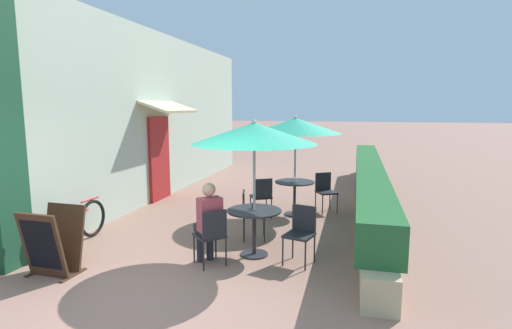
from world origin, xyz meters
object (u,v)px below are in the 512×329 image
(cafe_chair_near_right, at_px, (250,211))
(coffee_cup_mid, at_px, (295,180))
(cafe_chair_mid_left, at_px, (262,194))
(coffee_cup_near, at_px, (254,205))
(cafe_chair_mid_right, at_px, (325,189))
(cafe_chair_near_back, at_px, (212,233))
(patio_umbrella_near, at_px, (254,133))
(patio_table_near, at_px, (254,221))
(patio_umbrella_mid, at_px, (295,126))
(cafe_chair_near_left, at_px, (301,230))
(seated_patron_near_back, at_px, (208,220))
(bicycle_leaning, at_px, (72,226))
(patio_table_mid, at_px, (295,189))
(menu_board, at_px, (54,242))

(cafe_chair_near_right, bearing_deg, coffee_cup_mid, 148.25)
(cafe_chair_mid_left, relative_size, coffee_cup_mid, 9.67)
(coffee_cup_near, height_order, cafe_chair_mid_right, cafe_chair_mid_right)
(cafe_chair_near_back, distance_m, cafe_chair_mid_left, 2.69)
(patio_umbrella_near, distance_m, coffee_cup_near, 1.17)
(patio_table_near, bearing_deg, patio_umbrella_mid, 84.26)
(cafe_chair_near_left, bearing_deg, patio_table_near, 5.67)
(patio_table_near, height_order, cafe_chair_near_back, cafe_chair_near_back)
(cafe_chair_near_left, relative_size, cafe_chair_mid_left, 1.00)
(seated_patron_near_back, height_order, bicycle_leaning, seated_patron_near_back)
(cafe_chair_near_right, height_order, coffee_cup_mid, cafe_chair_near_right)
(patio_table_near, relative_size, seated_patron_near_back, 0.69)
(patio_table_near, relative_size, patio_table_mid, 1.00)
(cafe_chair_near_back, distance_m, coffee_cup_mid, 3.17)
(patio_table_near, distance_m, cafe_chair_near_right, 0.78)
(cafe_chair_near_left, relative_size, cafe_chair_near_back, 1.00)
(seated_patron_near_back, relative_size, cafe_chair_mid_right, 1.44)
(coffee_cup_mid, bearing_deg, patio_umbrella_near, -96.18)
(cafe_chair_near_back, xyz_separation_m, patio_umbrella_mid, (0.75, 3.14, 1.43))
(patio_table_near, height_order, bicycle_leaning, bicycle_leaning)
(patio_umbrella_mid, height_order, cafe_chair_mid_left, patio_umbrella_mid)
(patio_table_near, relative_size, cafe_chair_mid_left, 0.99)
(seated_patron_near_back, distance_m, bicycle_leaning, 2.56)
(cafe_chair_near_right, distance_m, seated_patron_near_back, 1.29)
(cafe_chair_near_right, distance_m, coffee_cup_mid, 1.85)
(patio_umbrella_near, relative_size, patio_umbrella_mid, 1.00)
(cafe_chair_near_right, xyz_separation_m, seated_patron_near_back, (-0.30, -1.24, 0.17))
(menu_board, bearing_deg, patio_umbrella_near, 30.74)
(bicycle_leaning, bearing_deg, patio_umbrella_mid, 42.11)
(coffee_cup_near, distance_m, patio_umbrella_mid, 2.71)
(cafe_chair_mid_right, bearing_deg, seated_patron_near_back, 36.89)
(patio_umbrella_mid, bearing_deg, seated_patron_near_back, -105.14)
(coffee_cup_mid, relative_size, menu_board, 0.09)
(cafe_chair_near_left, distance_m, patio_table_mid, 2.72)
(cafe_chair_near_left, xyz_separation_m, cafe_chair_near_back, (-1.26, -0.47, 0.00))
(patio_table_mid, bearing_deg, patio_table_near, -95.74)
(patio_umbrella_mid, bearing_deg, patio_table_mid, 180.00)
(cafe_chair_near_right, distance_m, cafe_chair_mid_right, 2.55)
(coffee_cup_near, bearing_deg, cafe_chair_near_left, -16.78)
(cafe_chair_mid_right, bearing_deg, patio_umbrella_mid, 5.67)
(patio_table_near, xyz_separation_m, cafe_chair_near_right, (-0.27, 0.73, -0.05))
(patio_umbrella_near, xyz_separation_m, menu_board, (-2.56, -1.39, -1.48))
(cafe_chair_near_back, bearing_deg, cafe_chair_near_right, 35.67)
(patio_table_mid, distance_m, menu_board, 4.84)
(patio_umbrella_mid, relative_size, cafe_chair_mid_right, 2.48)
(patio_umbrella_mid, height_order, cafe_chair_mid_right, patio_umbrella_mid)
(patio_table_near, bearing_deg, seated_patron_near_back, -137.96)
(coffee_cup_mid, distance_m, bicycle_leaning, 4.41)
(cafe_chair_near_back, xyz_separation_m, cafe_chair_mid_right, (1.37, 3.60, 0.00))
(patio_table_near, xyz_separation_m, bicycle_leaning, (-3.10, -0.34, -0.21))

